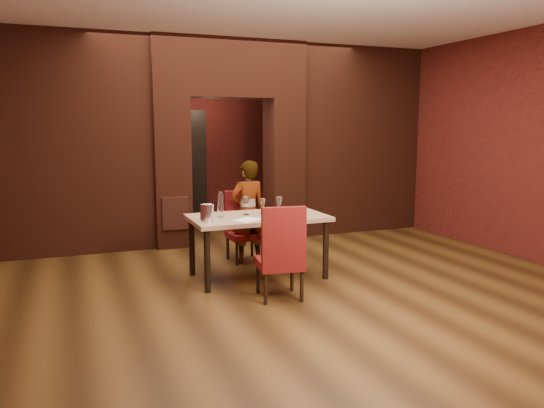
{
  "coord_description": "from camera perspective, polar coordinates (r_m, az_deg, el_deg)",
  "views": [
    {
      "loc": [
        -2.48,
        -6.19,
        1.88
      ],
      "look_at": [
        -0.05,
        0.0,
        0.88
      ],
      "focal_mm": 35.0,
      "sensor_mm": 36.0,
      "label": 1
    }
  ],
  "objects": [
    {
      "name": "wine_glass_b",
      "position": [
        6.62,
        -1.01,
        -0.25
      ],
      "size": [
        0.08,
        0.08,
        0.19
      ],
      "primitive_type": null,
      "color": "white",
      "rests_on": "dining_table"
    },
    {
      "name": "rear_door_frame",
      "position": [
        10.33,
        -9.79,
        3.79
      ],
      "size": [
        1.02,
        0.04,
        2.22
      ],
      "primitive_type": "cube",
      "color": "black",
      "rests_on": "ground"
    },
    {
      "name": "rear_door",
      "position": [
        10.37,
        -9.84,
        3.81
      ],
      "size": [
        0.9,
        0.08,
        2.1
      ],
      "primitive_type": "cube",
      "color": "black",
      "rests_on": "ground"
    },
    {
      "name": "chair_far",
      "position": [
        7.34,
        -2.97,
        -2.44
      ],
      "size": [
        0.46,
        0.46,
        0.97
      ],
      "primitive_type": "cube",
      "rotation": [
        0.0,
        0.0,
        0.05
      ],
      "color": "maroon",
      "rests_on": "ground"
    },
    {
      "name": "lintel",
      "position": [
        8.6,
        -4.72,
        14.3
      ],
      "size": [
        2.45,
        0.55,
        0.9
      ],
      "primitive_type": "cube",
      "color": "maroon",
      "rests_on": "ground"
    },
    {
      "name": "wine_glass_c",
      "position": [
        6.59,
        0.77,
        -0.18
      ],
      "size": [
        0.09,
        0.09,
        0.22
      ],
      "primitive_type": null,
      "color": "white",
      "rests_on": "dining_table"
    },
    {
      "name": "chair_near",
      "position": [
        5.77,
        0.79,
        -5.12
      ],
      "size": [
        0.54,
        0.54,
        1.04
      ],
      "primitive_type": "cube",
      "rotation": [
        0.0,
        0.0,
        2.99
      ],
      "color": "maroon",
      "rests_on": "ground"
    },
    {
      "name": "wine_bucket",
      "position": [
        6.16,
        -7.01,
        -0.94
      ],
      "size": [
        0.16,
        0.16,
        0.2
      ],
      "primitive_type": "cylinder",
      "color": "silver",
      "rests_on": "dining_table"
    },
    {
      "name": "vent_panel",
      "position": [
        8.15,
        -10.34,
        -1.01
      ],
      "size": [
        0.4,
        0.03,
        0.5
      ],
      "primitive_type": "cube",
      "color": "brown",
      "rests_on": "ground"
    },
    {
      "name": "wing_wall_left",
      "position": [
        8.19,
        -20.74,
        6.02
      ],
      "size": [
        2.28,
        0.35,
        3.2
      ],
      "primitive_type": "cube",
      "color": "maroon",
      "rests_on": "ground"
    },
    {
      "name": "wing_wall_right",
      "position": [
        9.52,
        9.21,
        6.73
      ],
      "size": [
        2.28,
        0.35,
        3.2
      ],
      "primitive_type": "cube",
      "color": "maroon",
      "rests_on": "ground"
    },
    {
      "name": "pillar_right",
      "position": [
        8.91,
        1.28,
        3.82
      ],
      "size": [
        0.55,
        0.55,
        2.3
      ],
      "primitive_type": "cube",
      "color": "maroon",
      "rests_on": "ground"
    },
    {
      "name": "wall_back",
      "position": [
        10.49,
        -7.83,
        6.91
      ],
      "size": [
        7.0,
        0.04,
        3.2
      ],
      "primitive_type": "cube",
      "color": "maroon",
      "rests_on": "ground"
    },
    {
      "name": "wine_glass_a",
      "position": [
        6.55,
        -2.8,
        -0.18
      ],
      "size": [
        0.09,
        0.09,
        0.23
      ],
      "primitive_type": null,
      "color": "white",
      "rests_on": "dining_table"
    },
    {
      "name": "dining_table",
      "position": [
        6.58,
        -1.52,
        -4.58
      ],
      "size": [
        1.65,
        0.93,
        0.78
      ],
      "primitive_type": "cube",
      "rotation": [
        0.0,
        0.0,
        -0.0
      ],
      "color": "tan",
      "rests_on": "ground"
    },
    {
      "name": "person_seated",
      "position": [
        7.25,
        -2.63,
        -0.84
      ],
      "size": [
        0.55,
        0.39,
        1.4
      ],
      "primitive_type": "imported",
      "rotation": [
        0.0,
        0.0,
        3.25
      ],
      "color": "white",
      "rests_on": "ground"
    },
    {
      "name": "tasting_sheet",
      "position": [
        6.22,
        -2.69,
        -1.7
      ],
      "size": [
        0.39,
        0.36,
        0.0
      ],
      "primitive_type": "cube",
      "rotation": [
        0.0,
        0.0,
        0.57
      ],
      "color": "white",
      "rests_on": "dining_table"
    },
    {
      "name": "floor",
      "position": [
        6.92,
        0.39,
        -7.23
      ],
      "size": [
        8.0,
        8.0,
        0.0
      ],
      "primitive_type": "plane",
      "color": "#4C3013",
      "rests_on": "ground"
    },
    {
      "name": "wall_front",
      "position": [
        3.32,
        27.11,
        2.75
      ],
      "size": [
        7.0,
        0.04,
        3.2
      ],
      "primitive_type": "cube",
      "color": "maroon",
      "rests_on": "ground"
    },
    {
      "name": "wall_right",
      "position": [
        8.61,
        22.7,
        6.0
      ],
      "size": [
        0.04,
        8.0,
        3.2
      ],
      "primitive_type": "cube",
      "color": "maroon",
      "rests_on": "ground"
    },
    {
      "name": "ceiling",
      "position": [
        6.79,
        0.42,
        19.73
      ],
      "size": [
        7.0,
        8.0,
        0.04
      ],
      "primitive_type": "cube",
      "color": "silver",
      "rests_on": "ground"
    },
    {
      "name": "potted_plant",
      "position": [
        7.77,
        0.31,
        -4.04
      ],
      "size": [
        0.45,
        0.45,
        0.38
      ],
      "primitive_type": "imported",
      "rotation": [
        0.0,
        0.0,
        0.84
      ],
      "color": "#296025",
      "rests_on": "ground"
    },
    {
      "name": "pillar_left",
      "position": [
        8.36,
        -10.84,
        3.36
      ],
      "size": [
        0.55,
        0.55,
        2.3
      ],
      "primitive_type": "cube",
      "color": "maroon",
      "rests_on": "ground"
    },
    {
      "name": "water_bottle",
      "position": [
        6.42,
        -5.56,
        -0.03
      ],
      "size": [
        0.07,
        0.07,
        0.31
      ],
      "primitive_type": "cylinder",
      "color": "white",
      "rests_on": "dining_table"
    }
  ]
}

